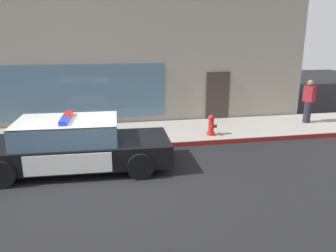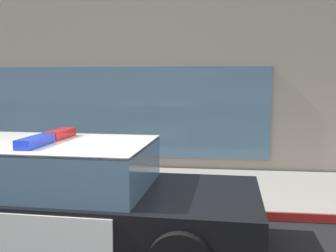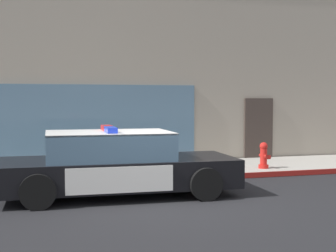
% 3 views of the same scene
% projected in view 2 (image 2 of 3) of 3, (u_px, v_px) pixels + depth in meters
% --- Properties ---
extents(sidewalk, '(48.00, 2.84, 0.15)m').
position_uv_depth(sidewalk, '(156.00, 187.00, 7.67)').
color(sidewalk, '#A39E93').
rests_on(sidewalk, ground).
extents(curb_red_paint, '(28.80, 0.04, 0.14)m').
position_uv_depth(curb_red_paint, '(142.00, 211.00, 6.25)').
color(curb_red_paint, maroon).
rests_on(curb_red_paint, ground).
extents(storefront_building, '(18.79, 8.70, 9.52)m').
position_uv_depth(storefront_building, '(153.00, 4.00, 12.95)').
color(storefront_building, gray).
rests_on(storefront_building, ground).
extents(police_cruiser, '(5.07, 2.27, 1.49)m').
position_uv_depth(police_cruiser, '(61.00, 195.00, 5.06)').
color(police_cruiser, black).
rests_on(police_cruiser, ground).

